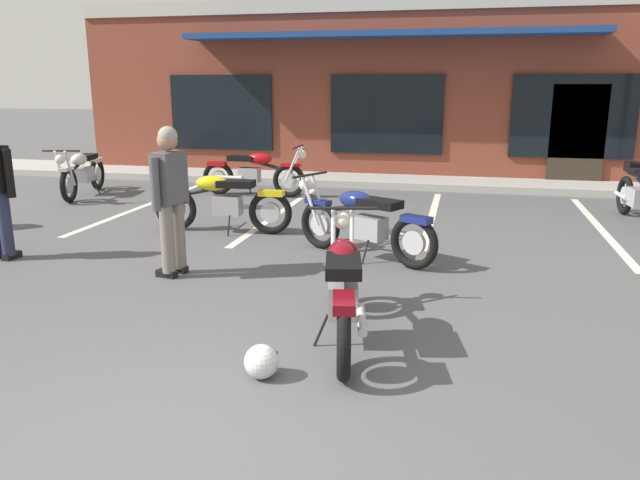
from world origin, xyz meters
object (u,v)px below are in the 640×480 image
Objects in this scene: motorcycle_black_cruiser at (221,201)px; helmet_on_pavement at (262,361)px; motorcycle_green_cafe_racer at (363,222)px; person_in_shorts_foreground at (170,193)px; motorcycle_foreground_classic at (343,287)px; motorcycle_silver_naked at (254,172)px; motorcycle_orange_scrambler at (83,172)px.

motorcycle_black_cruiser is 8.11× the size of helmet_on_pavement.
helmet_on_pavement is (-0.20, -3.39, -0.33)m from motorcycle_green_cafe_racer.
motorcycle_green_cafe_racer is 1.15× the size of person_in_shorts_foreground.
person_in_shorts_foreground is at bearing -82.51° from motorcycle_black_cruiser.
person_in_shorts_foreground reaches higher than helmet_on_pavement.
motorcycle_foreground_classic is 4.23m from motorcycle_black_cruiser.
helmet_on_pavement is at bearing -70.66° from motorcycle_silver_naked.
motorcycle_green_cafe_racer is 7.41× the size of helmet_on_pavement.
motorcycle_foreground_classic is at bearing -84.54° from motorcycle_green_cafe_racer.
person_in_shorts_foreground is at bearing 148.86° from motorcycle_foreground_classic.
person_in_shorts_foreground is 2.93m from helmet_on_pavement.
motorcycle_black_cruiser and motorcycle_silver_naked have the same top height.
motorcycle_green_cafe_racer is (2.75, -3.86, 0.00)m from motorcycle_silver_naked.
motorcycle_silver_naked is 8.10× the size of helmet_on_pavement.
motorcycle_green_cafe_racer reaches higher than helmet_on_pavement.
motorcycle_black_cruiser is 2.17m from person_in_shorts_foreground.
motorcycle_foreground_classic is at bearing -64.95° from motorcycle_silver_naked.
motorcycle_foreground_classic is 0.99× the size of motorcycle_silver_naked.
motorcycle_orange_scrambler is (-6.19, 5.64, 0.00)m from motorcycle_foreground_classic.
motorcycle_foreground_classic is 0.99× the size of motorcycle_black_cruiser.
person_in_shorts_foreground is (-2.21, 1.33, 0.49)m from motorcycle_foreground_classic.
motorcycle_green_cafe_racer is 0.92× the size of motorcycle_orange_scrambler.
helmet_on_pavement is (5.75, -6.49, -0.33)m from motorcycle_orange_scrambler.
motorcycle_green_cafe_racer is (2.24, -0.89, 0.00)m from motorcycle_black_cruiser.
motorcycle_foreground_classic is 1.25× the size of person_in_shorts_foreground.
person_in_shorts_foreground is (0.28, -2.10, 0.49)m from motorcycle_black_cruiser.
motorcycle_green_cafe_racer and motorcycle_orange_scrambler have the same top height.
motorcycle_black_cruiser is 2.41m from motorcycle_green_cafe_racer.
motorcycle_orange_scrambler reaches higher than helmet_on_pavement.
motorcycle_foreground_classic is 7.06m from motorcycle_silver_naked.
motorcycle_orange_scrambler is at bearing 152.48° from motorcycle_green_cafe_racer.
motorcycle_orange_scrambler is at bearing 137.69° from motorcycle_foreground_classic.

